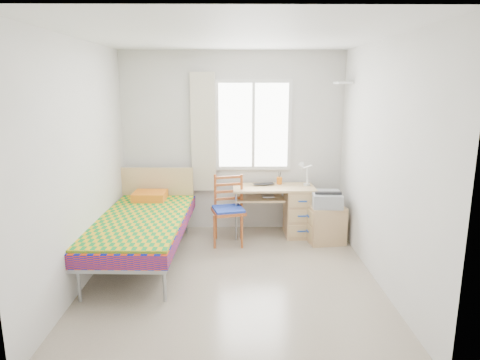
# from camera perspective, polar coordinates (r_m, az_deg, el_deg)

# --- Properties ---
(floor) EXTENTS (3.50, 3.50, 0.00)m
(floor) POSITION_cam_1_polar(r_m,az_deg,el_deg) (4.94, -1.04, -12.90)
(floor) COLOR #BCAD93
(floor) RESTS_ON ground
(ceiling) EXTENTS (3.50, 3.50, 0.00)m
(ceiling) POSITION_cam_1_polar(r_m,az_deg,el_deg) (4.48, -1.18, 18.63)
(ceiling) COLOR white
(ceiling) RESTS_ON wall_back
(wall_back) EXTENTS (3.20, 0.00, 3.20)m
(wall_back) POSITION_cam_1_polar(r_m,az_deg,el_deg) (6.27, -0.99, 5.03)
(wall_back) COLOR silver
(wall_back) RESTS_ON ground
(wall_left) EXTENTS (0.00, 3.50, 3.50)m
(wall_left) POSITION_cam_1_polar(r_m,az_deg,el_deg) (4.82, -20.49, 1.90)
(wall_left) COLOR silver
(wall_left) RESTS_ON ground
(wall_right) EXTENTS (0.00, 3.50, 3.50)m
(wall_right) POSITION_cam_1_polar(r_m,az_deg,el_deg) (4.80, 18.38, 2.01)
(wall_right) COLOR silver
(wall_right) RESTS_ON ground
(window) EXTENTS (1.10, 0.04, 1.30)m
(window) POSITION_cam_1_polar(r_m,az_deg,el_deg) (6.22, 1.79, 7.29)
(window) COLOR white
(window) RESTS_ON wall_back
(curtain) EXTENTS (0.35, 0.05, 1.70)m
(curtain) POSITION_cam_1_polar(r_m,az_deg,el_deg) (6.19, -4.91, 6.29)
(curtain) COLOR beige
(curtain) RESTS_ON wall_back
(floating_shelf) EXTENTS (0.20, 0.32, 0.03)m
(floating_shelf) POSITION_cam_1_polar(r_m,az_deg,el_deg) (6.04, 13.61, 12.49)
(floating_shelf) COLOR white
(floating_shelf) RESTS_ON wall_right
(bed) EXTENTS (1.09, 2.25, 0.96)m
(bed) POSITION_cam_1_polar(r_m,az_deg,el_deg) (5.41, -12.81, -5.62)
(bed) COLOR #989CA1
(bed) RESTS_ON floor
(desk) EXTENTS (1.16, 0.55, 0.72)m
(desk) POSITION_cam_1_polar(r_m,az_deg,el_deg) (6.18, 7.25, -3.81)
(desk) COLOR tan
(desk) RESTS_ON floor
(chair) EXTENTS (0.49, 0.49, 0.94)m
(chair) POSITION_cam_1_polar(r_m,az_deg,el_deg) (5.81, -1.49, -3.40)
(chair) COLOR #963A1D
(chair) RESTS_ON floor
(cabinet) EXTENTS (0.53, 0.48, 0.52)m
(cabinet) POSITION_cam_1_polar(r_m,az_deg,el_deg) (6.02, 11.29, -5.74)
(cabinet) COLOR tan
(cabinet) RESTS_ON floor
(printer) EXTENTS (0.41, 0.47, 0.19)m
(printer) POSITION_cam_1_polar(r_m,az_deg,el_deg) (5.92, 11.44, -2.46)
(printer) COLOR #919498
(printer) RESTS_ON cabinet
(laptop) EXTENTS (0.33, 0.25, 0.02)m
(laptop) POSITION_cam_1_polar(r_m,az_deg,el_deg) (6.10, 3.28, -0.67)
(laptop) COLOR black
(laptop) RESTS_ON desk
(pen_cup) EXTENTS (0.10, 0.10, 0.10)m
(pen_cup) POSITION_cam_1_polar(r_m,az_deg,el_deg) (6.22, 5.27, -0.08)
(pen_cup) COLOR #FF611C
(pen_cup) RESTS_ON desk
(task_lamp) EXTENTS (0.21, 0.31, 0.37)m
(task_lamp) POSITION_cam_1_polar(r_m,az_deg,el_deg) (6.02, 8.58, 1.17)
(task_lamp) COLOR white
(task_lamp) RESTS_ON desk
(book) EXTENTS (0.18, 0.24, 0.02)m
(book) POSITION_cam_1_polar(r_m,az_deg,el_deg) (6.06, 2.95, -2.10)
(book) COLOR gray
(book) RESTS_ON desk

